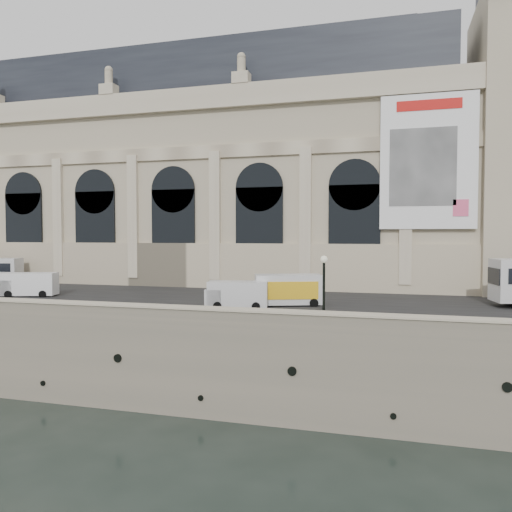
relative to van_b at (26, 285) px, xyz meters
The scene contains 9 objects.
ground 18.74m from the van_b, 36.12° to the right, with size 260.00×260.00×0.00m, color black.
quay 28.77m from the van_b, 60.56° to the left, with size 160.00×70.00×6.00m, color gray.
street 14.54m from the van_b, 15.16° to the left, with size 160.00×24.00×0.06m, color #2D2D2D.
parapet 16.98m from the van_b, 34.49° to the right, with size 160.00×1.40×1.21m.
museum 25.46m from the van_b, 68.80° to the left, with size 69.00×18.70×29.10m.
van_b is the anchor object (origin of this frame).
van_c 21.67m from the van_b, ahead, with size 5.21×2.77×2.20m.
box_truck 25.08m from the van_b, ahead, with size 6.83×4.12×2.63m.
lamp_right 30.81m from the van_b, 15.71° to the right, with size 0.47×0.47×4.62m.
Camera 1 is at (19.93, -29.67, 11.95)m, focal length 35.00 mm.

